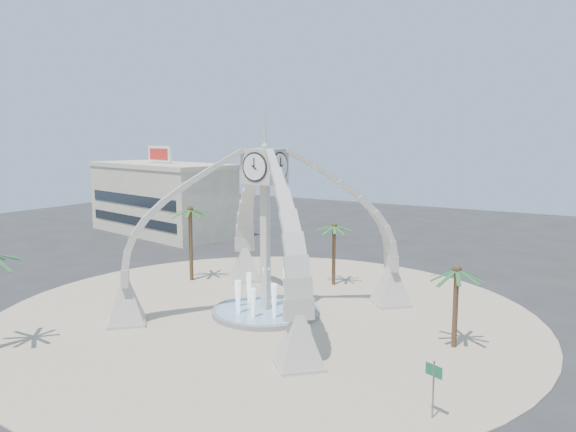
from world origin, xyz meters
The scene contains 9 objects.
ground centered at (0.00, 0.00, 0.00)m, with size 140.00×140.00×0.00m, color #282828.
plaza centered at (0.00, 0.00, 0.03)m, with size 40.00×40.00×0.06m, color tan.
clock_tower centered at (0.00, 0.00, 6.49)m, with size 17.94×17.94×16.30m.
fountain centered at (0.00, 0.00, 0.29)m, with size 8.00×8.00×3.62m.
building_nw centered at (-32.00, 22.00, 4.83)m, with size 23.75×13.73×11.90m.
palm_east centered at (13.79, 0.74, 4.98)m, with size 4.19×4.19×5.72m.
palm_west centered at (-11.34, 4.61, 6.52)m, with size 4.93×4.93×7.36m.
palm_north centered at (0.50, 10.07, 5.30)m, with size 4.29×4.29×6.02m.
street_sign centered at (15.44, -8.84, 2.04)m, with size 0.98×0.42×2.86m.
Camera 1 is at (22.72, -33.48, 13.19)m, focal length 35.00 mm.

